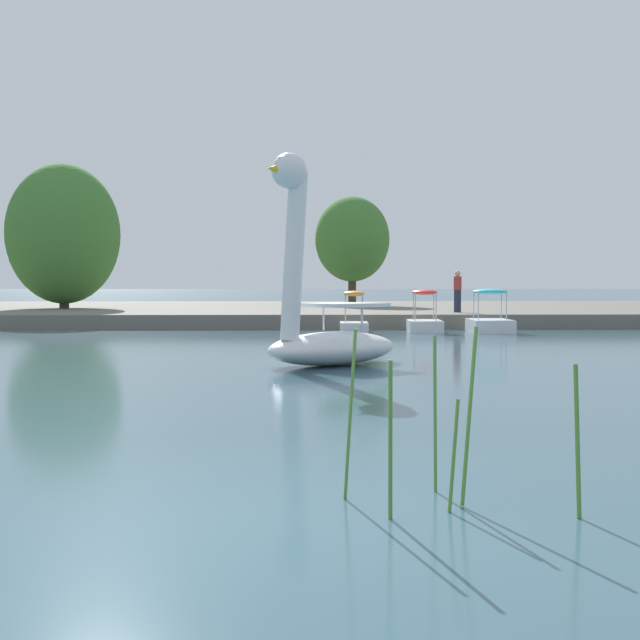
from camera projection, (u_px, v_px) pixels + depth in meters
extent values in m
plane|color=#385966|center=(255.00, 516.00, 6.22)|extent=(672.76, 672.76, 0.00)
cube|color=#6B665B|center=(291.00, 311.00, 45.38)|extent=(118.30, 26.58, 0.56)
ellipsoid|color=white|center=(333.00, 348.00, 17.94)|extent=(3.54, 3.27, 0.71)
cylinder|color=white|center=(294.00, 256.00, 17.17)|extent=(0.74, 0.70, 3.46)
sphere|color=white|center=(289.00, 171.00, 17.02)|extent=(1.01, 1.01, 0.72)
cone|color=yellow|center=(278.00, 169.00, 16.84)|extent=(0.67, 0.65, 0.40)
cube|color=white|center=(342.00, 305.00, 18.07)|extent=(2.08, 2.05, 0.08)
cylinder|color=silver|center=(324.00, 317.00, 18.55)|extent=(0.04, 0.04, 0.57)
cylinder|color=silver|center=(362.00, 319.00, 17.61)|extent=(0.04, 0.04, 0.57)
cube|color=white|center=(490.00, 326.00, 30.43)|extent=(1.50, 2.39, 0.46)
ellipsoid|color=#2DB7D1|center=(490.00, 291.00, 30.37)|extent=(1.29, 1.18, 0.20)
cylinder|color=#B7B7BF|center=(474.00, 305.00, 30.85)|extent=(0.04, 0.04, 1.01)
cylinder|color=#B7B7BF|center=(501.00, 305.00, 30.84)|extent=(0.04, 0.04, 1.01)
cylinder|color=#B7B7BF|center=(478.00, 306.00, 29.95)|extent=(0.04, 0.04, 1.01)
cylinder|color=#B7B7BF|center=(506.00, 306.00, 29.94)|extent=(0.04, 0.04, 1.01)
cube|color=white|center=(425.00, 326.00, 30.59)|extent=(1.35, 2.20, 0.42)
ellipsoid|color=red|center=(425.00, 292.00, 30.54)|extent=(1.01, 1.29, 0.20)
cylinder|color=#B7B7BF|center=(414.00, 306.00, 31.07)|extent=(0.04, 0.04, 1.02)
cylinder|color=#B7B7BF|center=(434.00, 306.00, 31.04)|extent=(0.04, 0.04, 1.02)
cylinder|color=#B7B7BF|center=(415.00, 307.00, 30.09)|extent=(0.04, 0.04, 1.02)
cylinder|color=#B7B7BF|center=(436.00, 307.00, 30.05)|extent=(0.04, 0.04, 1.02)
cube|color=white|center=(354.00, 327.00, 30.52)|extent=(1.08, 1.79, 0.35)
ellipsoid|color=orange|center=(354.00, 293.00, 30.47)|extent=(0.81, 0.93, 0.20)
cylinder|color=#B7B7BF|center=(345.00, 308.00, 30.86)|extent=(0.04, 0.04, 1.04)
cylinder|color=#B7B7BF|center=(362.00, 308.00, 30.85)|extent=(0.04, 0.04, 1.04)
cylinder|color=#B7B7BF|center=(346.00, 308.00, 30.14)|extent=(0.04, 0.04, 1.04)
cylinder|color=#B7B7BF|center=(363.00, 308.00, 30.13)|extent=(0.04, 0.04, 1.04)
cylinder|color=#4C3823|center=(64.00, 285.00, 40.93)|extent=(0.46, 0.46, 2.22)
ellipsoid|color=#427A33|center=(63.00, 234.00, 40.82)|extent=(6.53, 6.30, 6.76)
cylinder|color=#423323|center=(352.00, 284.00, 46.75)|extent=(0.44, 0.44, 2.39)
ellipsoid|color=#427A33|center=(352.00, 239.00, 46.65)|extent=(5.79, 5.80, 4.70)
cube|color=#23283D|center=(457.00, 301.00, 34.95)|extent=(0.28, 0.29, 0.94)
cube|color=#A53333|center=(458.00, 283.00, 34.91)|extent=(0.31, 0.32, 0.55)
sphere|color=tan|center=(458.00, 273.00, 34.90)|extent=(0.24, 0.24, 0.24)
cylinder|color=#4C7F33|center=(469.00, 415.00, 6.54)|extent=(0.16, 0.21, 1.38)
cylinder|color=#4C7F33|center=(454.00, 455.00, 6.36)|extent=(0.10, 0.12, 0.84)
cylinder|color=#4C7F33|center=(390.00, 440.00, 6.08)|extent=(0.04, 0.11, 1.17)
cylinder|color=#4C7F33|center=(577.00, 440.00, 6.21)|extent=(0.04, 0.18, 1.12)
cylinder|color=#4C7F33|center=(435.00, 414.00, 6.91)|extent=(0.05, 0.06, 1.30)
cylinder|color=#4C7F33|center=(350.00, 415.00, 6.62)|extent=(0.10, 0.15, 1.37)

